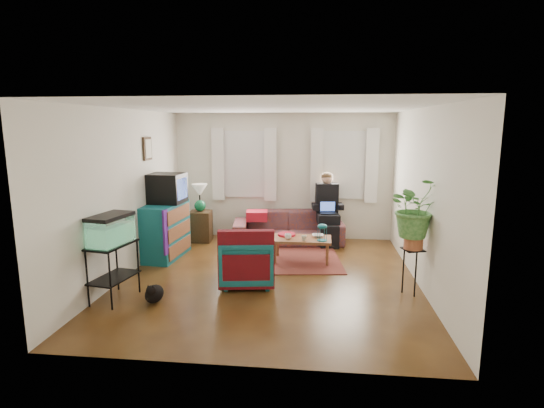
# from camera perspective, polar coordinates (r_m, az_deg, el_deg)

# --- Properties ---
(floor) EXTENTS (4.50, 5.00, 0.01)m
(floor) POSITION_cam_1_polar(r_m,az_deg,el_deg) (6.73, -0.37, -9.87)
(floor) COLOR #4F2B14
(floor) RESTS_ON ground
(ceiling) EXTENTS (4.50, 5.00, 0.01)m
(ceiling) POSITION_cam_1_polar(r_m,az_deg,el_deg) (6.32, -0.40, 12.84)
(ceiling) COLOR white
(ceiling) RESTS_ON wall_back
(wall_back) EXTENTS (4.50, 0.01, 2.60)m
(wall_back) POSITION_cam_1_polar(r_m,az_deg,el_deg) (8.86, 1.47, 3.72)
(wall_back) COLOR silver
(wall_back) RESTS_ON floor
(wall_front) EXTENTS (4.50, 0.01, 2.60)m
(wall_front) POSITION_cam_1_polar(r_m,az_deg,el_deg) (3.98, -4.54, -4.69)
(wall_front) COLOR silver
(wall_front) RESTS_ON floor
(wall_left) EXTENTS (0.01, 5.00, 2.60)m
(wall_left) POSITION_cam_1_polar(r_m,az_deg,el_deg) (7.02, -18.97, 1.38)
(wall_left) COLOR silver
(wall_left) RESTS_ON floor
(wall_right) EXTENTS (0.01, 5.00, 2.60)m
(wall_right) POSITION_cam_1_polar(r_m,az_deg,el_deg) (6.53, 19.62, 0.71)
(wall_right) COLOR silver
(wall_right) RESTS_ON floor
(window_left) EXTENTS (1.08, 0.04, 1.38)m
(window_left) POSITION_cam_1_polar(r_m,az_deg,el_deg) (8.92, -3.68, 5.36)
(window_left) COLOR white
(window_left) RESTS_ON wall_back
(window_right) EXTENTS (1.08, 0.04, 1.38)m
(window_right) POSITION_cam_1_polar(r_m,az_deg,el_deg) (8.80, 9.64, 5.16)
(window_right) COLOR white
(window_right) RESTS_ON wall_back
(curtains_left) EXTENTS (1.36, 0.06, 1.50)m
(curtains_left) POSITION_cam_1_polar(r_m,az_deg,el_deg) (8.84, -3.77, 5.31)
(curtains_left) COLOR white
(curtains_left) RESTS_ON wall_back
(curtains_right) EXTENTS (1.36, 0.06, 1.50)m
(curtains_right) POSITION_cam_1_polar(r_m,az_deg,el_deg) (8.72, 9.67, 5.12)
(curtains_right) COLOR white
(curtains_right) RESTS_ON wall_back
(picture_frame) EXTENTS (0.04, 0.32, 0.40)m
(picture_frame) POSITION_cam_1_polar(r_m,az_deg,el_deg) (7.71, -16.34, 7.15)
(picture_frame) COLOR #3D2616
(picture_frame) RESTS_ON wall_left
(area_rug) EXTENTS (2.18, 1.83, 0.01)m
(area_rug) POSITION_cam_1_polar(r_m,az_deg,el_deg) (7.59, 1.45, -7.44)
(area_rug) COLOR maroon
(area_rug) RESTS_ON floor
(sofa) EXTENTS (2.27, 1.12, 0.85)m
(sofa) POSITION_cam_1_polar(r_m,az_deg,el_deg) (8.55, 2.18, -2.47)
(sofa) COLOR brown
(sofa) RESTS_ON floor
(seated_person) EXTENTS (0.62, 0.73, 1.30)m
(seated_person) POSITION_cam_1_polar(r_m,az_deg,el_deg) (8.58, 7.44, -0.98)
(seated_person) COLOR black
(seated_person) RESTS_ON sofa
(side_table) EXTENTS (0.45, 0.45, 0.62)m
(side_table) POSITION_cam_1_polar(r_m,az_deg,el_deg) (8.84, -9.57, -2.95)
(side_table) COLOR #3F2A17
(side_table) RESTS_ON floor
(table_lamp) EXTENTS (0.34, 0.34, 0.57)m
(table_lamp) POSITION_cam_1_polar(r_m,az_deg,el_deg) (8.72, -9.68, 0.75)
(table_lamp) COLOR white
(table_lamp) RESTS_ON side_table
(dresser) EXTENTS (0.63, 1.13, 0.98)m
(dresser) POSITION_cam_1_polar(r_m,az_deg,el_deg) (7.86, -14.23, -3.47)
(dresser) COLOR navy
(dresser) RESTS_ON floor
(crt_tv) EXTENTS (0.64, 0.59, 0.52)m
(crt_tv) POSITION_cam_1_polar(r_m,az_deg,el_deg) (7.80, -14.00, 2.08)
(crt_tv) COLOR black
(crt_tv) RESTS_ON dresser
(aquarium_stand) EXTENTS (0.51, 0.76, 0.78)m
(aquarium_stand) POSITION_cam_1_polar(r_m,az_deg,el_deg) (6.20, -20.50, -8.54)
(aquarium_stand) COLOR black
(aquarium_stand) RESTS_ON floor
(aquarium) EXTENTS (0.46, 0.69, 0.41)m
(aquarium) POSITION_cam_1_polar(r_m,az_deg,el_deg) (6.03, -20.86, -3.15)
(aquarium) COLOR #7FD899
(aquarium) RESTS_ON aquarium_stand
(black_cat) EXTENTS (0.27, 0.38, 0.30)m
(black_cat) POSITION_cam_1_polar(r_m,az_deg,el_deg) (6.00, -15.55, -11.32)
(black_cat) COLOR black
(black_cat) RESTS_ON floor
(armchair) EXTENTS (0.87, 0.83, 0.79)m
(armchair) POSITION_cam_1_polar(r_m,az_deg,el_deg) (6.39, -3.41, -7.24)
(armchair) COLOR #126871
(armchair) RESTS_ON floor
(serape_throw) EXTENTS (0.82, 0.30, 0.66)m
(serape_throw) POSITION_cam_1_polar(r_m,az_deg,el_deg) (6.05, -3.49, -6.62)
(serape_throw) COLOR #9E0A0A
(serape_throw) RESTS_ON armchair
(coffee_table) EXTENTS (1.02, 0.57, 0.42)m
(coffee_table) POSITION_cam_1_polar(r_m,az_deg,el_deg) (7.46, 4.00, -6.13)
(coffee_table) COLOR brown
(coffee_table) RESTS_ON floor
(cup_a) EXTENTS (0.12, 0.12, 0.09)m
(cup_a) POSITION_cam_1_polar(r_m,az_deg,el_deg) (7.32, 2.17, -4.37)
(cup_a) COLOR white
(cup_a) RESTS_ON coffee_table
(cup_b) EXTENTS (0.09, 0.09, 0.09)m
(cup_b) POSITION_cam_1_polar(r_m,az_deg,el_deg) (7.23, 4.32, -4.59)
(cup_b) COLOR beige
(cup_b) RESTS_ON coffee_table
(bowl) EXTENTS (0.20, 0.20, 0.05)m
(bowl) POSITION_cam_1_polar(r_m,az_deg,el_deg) (7.48, 6.19, -4.26)
(bowl) COLOR white
(bowl) RESTS_ON coffee_table
(snack_tray) EXTENTS (0.32, 0.32, 0.04)m
(snack_tray) POSITION_cam_1_polar(r_m,az_deg,el_deg) (7.55, 1.97, -4.11)
(snack_tray) COLOR #B21414
(snack_tray) RESTS_ON coffee_table
(birdcage) EXTENTS (0.17, 0.17, 0.30)m
(birdcage) POSITION_cam_1_polar(r_m,az_deg,el_deg) (7.23, 6.76, -3.79)
(birdcage) COLOR #115B6B
(birdcage) RESTS_ON coffee_table
(plant_stand) EXTENTS (0.35, 0.35, 0.66)m
(plant_stand) POSITION_cam_1_polar(r_m,az_deg,el_deg) (6.32, 18.25, -8.60)
(plant_stand) COLOR black
(plant_stand) RESTS_ON floor
(potted_plant) EXTENTS (0.90, 0.83, 0.84)m
(potted_plant) POSITION_cam_1_polar(r_m,az_deg,el_deg) (6.12, 18.67, -1.63)
(potted_plant) COLOR #599947
(potted_plant) RESTS_ON plant_stand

